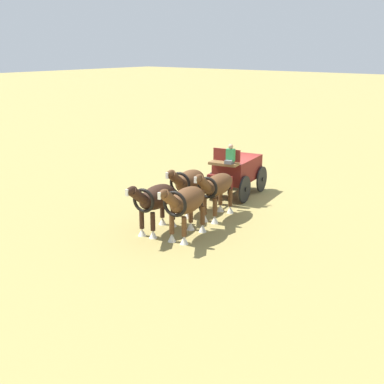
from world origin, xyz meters
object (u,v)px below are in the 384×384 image
Objects in this scene: show_wagon at (237,171)px; draft_horse_rear_near at (216,187)px; draft_horse_rear_off at (188,183)px; draft_horse_lead_near at (186,203)px; draft_horse_lead_off at (155,199)px.

show_wagon is 1.79× the size of draft_horse_rear_near.
show_wagon reaches higher than draft_horse_rear_near.
draft_horse_lead_near reaches higher than draft_horse_rear_off.
show_wagon is at bearing -163.41° from draft_horse_lead_near.
draft_horse_rear_near is 1.08× the size of draft_horse_rear_off.
draft_horse_lead_off is (2.56, 0.48, -0.02)m from draft_horse_rear_off.
draft_horse_rear_off is (3.60, 0.01, 0.13)m from show_wagon.
draft_horse_rear_near is (3.37, 1.29, 0.14)m from show_wagon.
draft_horse_rear_near reaches higher than draft_horse_rear_off.
draft_horse_lead_near reaches higher than draft_horse_lead_off.
draft_horse_lead_off is (2.79, -0.80, -0.02)m from draft_horse_rear_near.
draft_horse_rear_off is 2.61m from draft_horse_lead_off.
draft_horse_lead_off is at bearing 4.50° from show_wagon.
draft_horse_rear_near is 2.58m from draft_horse_lead_near.
show_wagon is at bearing -159.12° from draft_horse_rear_near.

